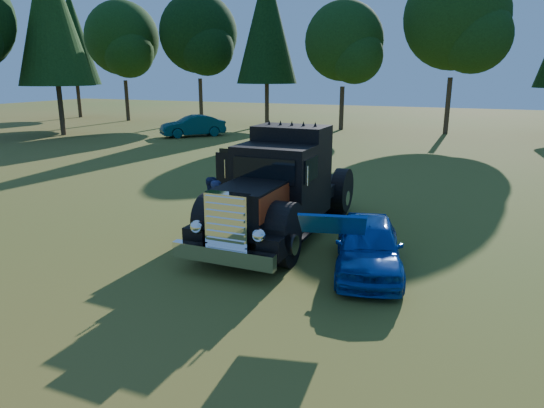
{
  "coord_description": "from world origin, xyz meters",
  "views": [
    {
      "loc": [
        6.43,
        -9.04,
        4.45
      ],
      "look_at": [
        1.71,
        1.98,
        1.2
      ],
      "focal_mm": 32.0,
      "sensor_mm": 36.0,
      "label": 1
    }
  ],
  "objects_px": {
    "spectator_far": "(214,207)",
    "spectator_near": "(219,210)",
    "diamond_t_truck": "(280,191)",
    "distant_teal_car": "(193,126)",
    "hotrod_coupe": "(368,245)"
  },
  "relations": [
    {
      "from": "distant_teal_car",
      "to": "hotrod_coupe",
      "type": "bearing_deg",
      "value": -6.43
    },
    {
      "from": "diamond_t_truck",
      "to": "hotrod_coupe",
      "type": "distance_m",
      "value": 3.34
    },
    {
      "from": "spectator_near",
      "to": "distant_teal_car",
      "type": "height_order",
      "value": "spectator_near"
    },
    {
      "from": "spectator_near",
      "to": "spectator_far",
      "type": "relative_size",
      "value": 0.98
    },
    {
      "from": "diamond_t_truck",
      "to": "hotrod_coupe",
      "type": "bearing_deg",
      "value": -29.4
    },
    {
      "from": "diamond_t_truck",
      "to": "distant_teal_car",
      "type": "xyz_separation_m",
      "value": [
        -14.18,
        18.0,
        -0.53
      ]
    },
    {
      "from": "diamond_t_truck",
      "to": "spectator_far",
      "type": "xyz_separation_m",
      "value": [
        -1.64,
        -0.83,
        -0.43
      ]
    },
    {
      "from": "diamond_t_truck",
      "to": "hotrod_coupe",
      "type": "xyz_separation_m",
      "value": [
        2.86,
        -1.61,
        -0.65
      ]
    },
    {
      "from": "spectator_far",
      "to": "spectator_near",
      "type": "bearing_deg",
      "value": -89.8
    },
    {
      "from": "diamond_t_truck",
      "to": "distant_teal_car",
      "type": "distance_m",
      "value": 22.92
    },
    {
      "from": "hotrod_coupe",
      "to": "spectator_far",
      "type": "relative_size",
      "value": 2.48
    },
    {
      "from": "spectator_far",
      "to": "distant_teal_car",
      "type": "xyz_separation_m",
      "value": [
        -12.53,
        18.84,
        -0.1
      ]
    },
    {
      "from": "hotrod_coupe",
      "to": "distant_teal_car",
      "type": "relative_size",
      "value": 0.92
    },
    {
      "from": "spectator_near",
      "to": "spectator_far",
      "type": "xyz_separation_m",
      "value": [
        -0.25,
        0.17,
        0.02
      ]
    },
    {
      "from": "distant_teal_car",
      "to": "spectator_near",
      "type": "bearing_deg",
      "value": -13.47
    }
  ]
}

